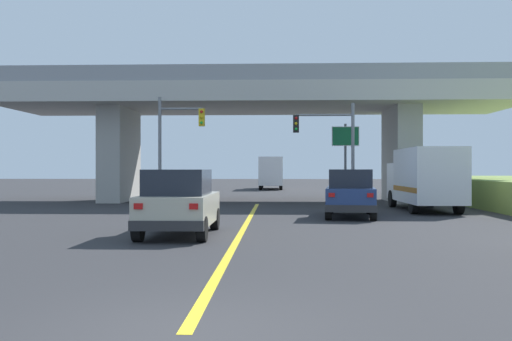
# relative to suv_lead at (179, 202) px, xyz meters

# --- Properties ---
(ground) EXTENTS (160.00, 160.00, 0.00)m
(ground) POSITION_rel_suv_lead_xyz_m (1.85, 18.24, -1.01)
(ground) COLOR #2B2B2D
(overpass_bridge) EXTENTS (31.49, 8.44, 7.91)m
(overpass_bridge) POSITION_rel_suv_lead_xyz_m (1.85, 18.24, 4.70)
(overpass_bridge) COLOR #B7B5AD
(overpass_bridge) RESTS_ON ground
(lane_divider_stripe) EXTENTS (0.20, 25.57, 0.01)m
(lane_divider_stripe) POSITION_rel_suv_lead_xyz_m (1.85, 2.62, -1.01)
(lane_divider_stripe) COLOR yellow
(lane_divider_stripe) RESTS_ON ground
(suv_lead) EXTENTS (2.06, 4.35, 2.02)m
(suv_lead) POSITION_rel_suv_lead_xyz_m (0.00, 0.00, 0.00)
(suv_lead) COLOR #B7B29E
(suv_lead) RESTS_ON ground
(suv_crossing) EXTENTS (2.49, 4.65, 2.02)m
(suv_crossing) POSITION_rel_suv_lead_xyz_m (6.09, 6.77, 0.00)
(suv_crossing) COLOR navy
(suv_crossing) RESTS_ON ground
(box_truck) EXTENTS (2.33, 6.90, 3.02)m
(box_truck) POSITION_rel_suv_lead_xyz_m (10.17, 10.44, 0.58)
(box_truck) COLOR silver
(box_truck) RESTS_ON ground
(traffic_signal_nearside) EXTENTS (3.36, 0.36, 5.65)m
(traffic_signal_nearside) POSITION_rel_suv_lead_xyz_m (6.03, 13.74, 2.61)
(traffic_signal_nearside) COLOR slate
(traffic_signal_nearside) RESTS_ON ground
(traffic_signal_farside) EXTENTS (2.57, 0.36, 5.99)m
(traffic_signal_farside) POSITION_rel_suv_lead_xyz_m (-2.66, 13.48, 2.77)
(traffic_signal_farside) COLOR slate
(traffic_signal_farside) RESTS_ON ground
(highway_sign) EXTENTS (1.60, 0.17, 4.69)m
(highway_sign) POSITION_rel_suv_lead_xyz_m (7.01, 15.95, 2.44)
(highway_sign) COLOR #56595E
(highway_sign) RESTS_ON ground
(semi_truck_distant) EXTENTS (2.33, 7.59, 3.22)m
(semi_truck_distant) POSITION_rel_suv_lead_xyz_m (2.38, 39.46, 0.68)
(semi_truck_distant) COLOR silver
(semi_truck_distant) RESTS_ON ground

